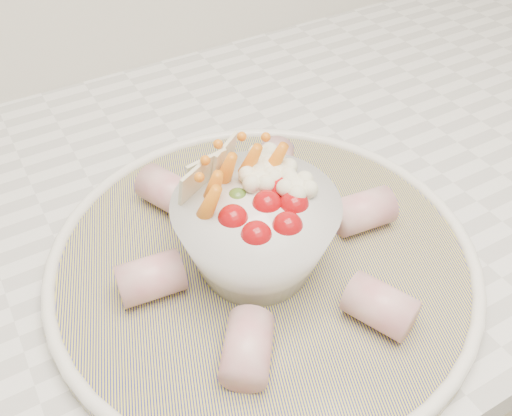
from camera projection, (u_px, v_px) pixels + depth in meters
kitchen_counter at (265, 393)px, 0.93m from camera, size 2.04×0.62×0.92m
serving_platter at (263, 259)px, 0.52m from camera, size 0.49×0.49×0.02m
veggie_bowl at (256, 228)px, 0.48m from camera, size 0.14×0.14×0.11m
cured_meat_rolls at (263, 243)px, 0.50m from camera, size 0.26×0.28×0.04m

